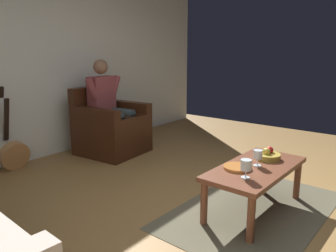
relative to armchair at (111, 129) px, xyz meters
name	(u,v)px	position (x,y,z in m)	size (l,w,h in m)	color
ground_plane	(231,205)	(0.43, 2.10, -0.33)	(6.83, 6.83, 0.00)	olive
wall_back	(53,58)	(0.43, -0.59, 0.96)	(6.09, 0.06, 2.59)	silver
rug	(253,209)	(0.39, 2.30, -0.33)	(1.78, 1.11, 0.01)	brown
armchair	(111,129)	(0.00, 0.00, 0.00)	(0.86, 0.87, 0.91)	#371B0E
person_seated	(109,103)	(0.00, -0.01, 0.36)	(0.65, 0.63, 1.28)	brown
coffee_table	(256,173)	(0.39, 2.30, 0.02)	(1.09, 0.54, 0.41)	brown
guitar	(14,152)	(1.19, -0.39, -0.12)	(0.35, 0.30, 0.99)	#B27A46
wine_glass_near	(258,155)	(0.37, 2.30, 0.17)	(0.08, 0.08, 0.14)	silver
wine_glass_far	(246,166)	(0.69, 2.34, 0.18)	(0.09, 0.09, 0.15)	silver
fruit_bowl	(267,155)	(0.12, 2.29, 0.11)	(0.24, 0.24, 0.11)	olive
decorative_dish	(237,167)	(0.54, 2.20, 0.09)	(0.24, 0.24, 0.02)	#B5692E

